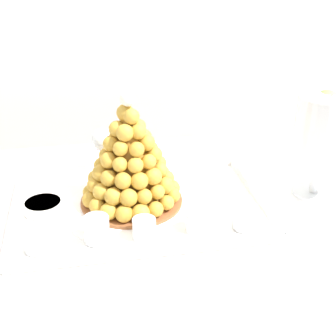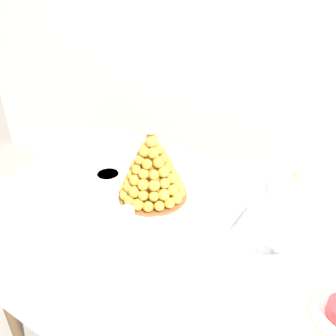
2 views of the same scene
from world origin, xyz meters
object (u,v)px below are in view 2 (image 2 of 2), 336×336
(dessert_cup_centre, at_px, (127,215))
(dessert_cup_right, at_px, (187,242))
(macaron_goblet, at_px, (284,208))
(dessert_cup_left, at_px, (78,194))
(serving_tray, at_px, (151,202))
(croquembouche, at_px, (152,170))
(creme_brulee_ramekin, at_px, (108,176))
(dessert_cup_mid_right, at_px, (158,227))
(wine_glass, at_px, (167,151))
(dessert_cup_mid_left, at_px, (106,202))

(dessert_cup_centre, relative_size, dessert_cup_right, 0.95)
(dessert_cup_centre, xyz_separation_m, macaron_goblet, (0.47, 0.13, 0.14))
(dessert_cup_left, bearing_deg, serving_tray, 29.29)
(croquembouche, bearing_deg, dessert_cup_left, -143.39)
(dessert_cup_left, height_order, dessert_cup_centre, dessert_cup_left)
(creme_brulee_ramekin, bearing_deg, macaron_goblet, -2.55)
(creme_brulee_ramekin, bearing_deg, dessert_cup_left, -90.72)
(macaron_goblet, bearing_deg, dessert_cup_mid_right, -160.44)
(creme_brulee_ramekin, bearing_deg, wine_glass, 47.91)
(croquembouche, height_order, dessert_cup_mid_right, croquembouche)
(wine_glass, bearing_deg, dessert_cup_left, -115.81)
(wine_glass, bearing_deg, dessert_cup_right, -49.30)
(serving_tray, distance_m, dessert_cup_centre, 0.13)
(dessert_cup_left, relative_size, wine_glass, 0.41)
(dessert_cup_centre, bearing_deg, serving_tray, 87.98)
(wine_glass, bearing_deg, serving_tray, -72.39)
(dessert_cup_centre, xyz_separation_m, dessert_cup_right, (0.23, -0.00, -0.00))
(dessert_cup_right, bearing_deg, serving_tray, 149.97)
(dessert_cup_mid_right, xyz_separation_m, dessert_cup_right, (0.11, -0.01, -0.00))
(croquembouche, distance_m, dessert_cup_right, 0.31)
(serving_tray, relative_size, dessert_cup_left, 10.46)
(croquembouche, height_order, macaron_goblet, croquembouche)
(croquembouche, xyz_separation_m, macaron_goblet, (0.48, -0.03, 0.05))
(dessert_cup_centre, bearing_deg, creme_brulee_ramekin, 144.52)
(croquembouche, xyz_separation_m, dessert_cup_centre, (0.01, -0.16, -0.09))
(croquembouche, height_order, dessert_cup_mid_left, croquembouche)
(dessert_cup_right, bearing_deg, wine_glass, 130.70)
(dessert_cup_left, relative_size, dessert_cup_centre, 1.12)
(dessert_cup_left, height_order, macaron_goblet, macaron_goblet)
(serving_tray, distance_m, dessert_cup_mid_right, 0.17)
(serving_tray, distance_m, dessert_cup_mid_left, 0.16)
(serving_tray, relative_size, dessert_cup_right, 11.14)
(dessert_cup_mid_left, height_order, dessert_cup_mid_right, dessert_cup_mid_left)
(dessert_cup_left, xyz_separation_m, macaron_goblet, (0.69, 0.13, 0.14))
(dessert_cup_mid_left, distance_m, dessert_cup_centre, 0.10)
(dessert_cup_centre, bearing_deg, macaron_goblet, 15.61)
(dessert_cup_right, bearing_deg, dessert_cup_left, 179.82)
(dessert_cup_right, distance_m, creme_brulee_ramekin, 0.49)
(dessert_cup_left, bearing_deg, macaron_goblet, 10.63)
(creme_brulee_ramekin, height_order, macaron_goblet, macaron_goblet)
(dessert_cup_centre, xyz_separation_m, wine_glass, (-0.06, 0.34, 0.07))
(serving_tray, relative_size, dessert_cup_centre, 11.68)
(dessert_cup_mid_right, xyz_separation_m, macaron_goblet, (0.35, 0.12, 0.14))
(croquembouche, xyz_separation_m, dessert_cup_right, (0.24, -0.16, -0.09))
(croquembouche, height_order, dessert_cup_left, croquembouche)
(croquembouche, xyz_separation_m, dessert_cup_left, (-0.22, -0.16, -0.09))
(serving_tray, relative_size, dessert_cup_mid_left, 10.46)
(dessert_cup_mid_right, distance_m, wine_glass, 0.39)
(dessert_cup_right, xyz_separation_m, wine_glass, (-0.30, 0.34, 0.07))
(croquembouche, distance_m, dessert_cup_mid_left, 0.20)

